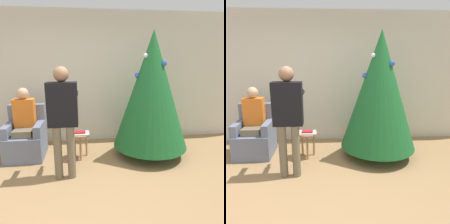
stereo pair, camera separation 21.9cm
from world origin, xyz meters
The scene contains 9 objects.
ground_plane centered at (0.00, 0.00, 0.00)m, with size 14.00×14.00×0.00m, color #99754C.
wall_back centered at (0.00, 2.23, 1.35)m, with size 8.00×0.06×2.70m.
christmas_tree centered at (1.21, 1.32, 1.21)m, with size 1.34×1.34×2.24m.
armchair centered at (-1.05, 1.52, 0.33)m, with size 0.65×0.68×0.93m.
person_seated centered at (-1.05, 1.49, 0.69)m, with size 0.36×0.46×1.26m.
person_standing centered at (-0.29, 0.71, 0.99)m, with size 0.44×0.57×1.66m.
side_stool centered at (-0.07, 1.32, 0.37)m, with size 0.35×0.35×0.45m.
laptop centered at (-0.07, 1.32, 0.46)m, with size 0.31×0.25×0.02m.
book centered at (-0.07, 1.32, 0.49)m, with size 0.19×0.13×0.02m.
Camera 1 is at (0.03, -2.39, 1.77)m, focal length 35.00 mm.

